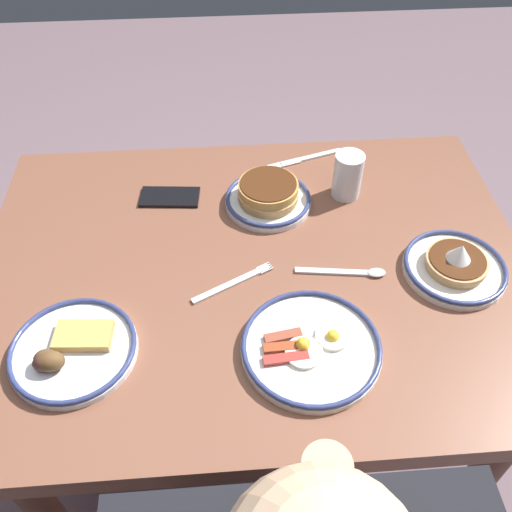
{
  "coord_description": "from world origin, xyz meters",
  "views": [
    {
      "loc": [
        0.06,
        0.81,
        1.6
      ],
      "look_at": [
        -0.0,
        0.0,
        0.75
      ],
      "focal_mm": 38.44,
      "sensor_mm": 36.0,
      "label": 1
    }
  ],
  "objects_px": {
    "plate_far_companion": "(311,347)",
    "cell_phone": "(170,197)",
    "plate_near_main": "(268,196)",
    "drinking_glass": "(347,177)",
    "plate_center_pancakes": "(71,350)",
    "plate_far_side": "(455,266)",
    "fork_near": "(233,283)",
    "butter_knife": "(305,159)",
    "tea_spoon": "(353,272)"
  },
  "relations": [
    {
      "from": "plate_far_side",
      "to": "tea_spoon",
      "type": "bearing_deg",
      "value": -2.75
    },
    {
      "from": "plate_far_companion",
      "to": "fork_near",
      "type": "xyz_separation_m",
      "value": [
        0.14,
        -0.18,
        -0.01
      ]
    },
    {
      "from": "plate_far_companion",
      "to": "fork_near",
      "type": "distance_m",
      "value": 0.23
    },
    {
      "from": "drinking_glass",
      "to": "tea_spoon",
      "type": "relative_size",
      "value": 0.6
    },
    {
      "from": "plate_far_side",
      "to": "fork_near",
      "type": "bearing_deg",
      "value": -0.04
    },
    {
      "from": "tea_spoon",
      "to": "butter_knife",
      "type": "bearing_deg",
      "value": -83.42
    },
    {
      "from": "fork_near",
      "to": "butter_knife",
      "type": "height_order",
      "value": "same"
    },
    {
      "from": "cell_phone",
      "to": "butter_knife",
      "type": "xyz_separation_m",
      "value": [
        -0.35,
        -0.13,
        -0.0
      ]
    },
    {
      "from": "cell_phone",
      "to": "plate_far_side",
      "type": "bearing_deg",
      "value": 160.02
    },
    {
      "from": "plate_center_pancakes",
      "to": "cell_phone",
      "type": "height_order",
      "value": "plate_center_pancakes"
    },
    {
      "from": "plate_near_main",
      "to": "drinking_glass",
      "type": "distance_m",
      "value": 0.2
    },
    {
      "from": "plate_far_side",
      "to": "tea_spoon",
      "type": "relative_size",
      "value": 1.13
    },
    {
      "from": "cell_phone",
      "to": "butter_knife",
      "type": "distance_m",
      "value": 0.38
    },
    {
      "from": "plate_near_main",
      "to": "plate_far_side",
      "type": "bearing_deg",
      "value": 146.56
    },
    {
      "from": "plate_near_main",
      "to": "fork_near",
      "type": "relative_size",
      "value": 1.17
    },
    {
      "from": "plate_near_main",
      "to": "butter_knife",
      "type": "height_order",
      "value": "plate_near_main"
    },
    {
      "from": "tea_spoon",
      "to": "plate_near_main",
      "type": "bearing_deg",
      "value": -55.97
    },
    {
      "from": "fork_near",
      "to": "plate_near_main",
      "type": "bearing_deg",
      "value": -111.05
    },
    {
      "from": "plate_near_main",
      "to": "butter_knife",
      "type": "distance_m",
      "value": 0.21
    },
    {
      "from": "plate_far_side",
      "to": "butter_knife",
      "type": "height_order",
      "value": "plate_far_side"
    },
    {
      "from": "plate_near_main",
      "to": "plate_far_side",
      "type": "height_order",
      "value": "plate_far_side"
    },
    {
      "from": "plate_center_pancakes",
      "to": "fork_near",
      "type": "bearing_deg",
      "value": -153.69
    },
    {
      "from": "butter_knife",
      "to": "fork_near",
      "type": "bearing_deg",
      "value": 63.37
    },
    {
      "from": "plate_center_pancakes",
      "to": "tea_spoon",
      "type": "height_order",
      "value": "plate_center_pancakes"
    },
    {
      "from": "cell_phone",
      "to": "tea_spoon",
      "type": "bearing_deg",
      "value": 150.28
    },
    {
      "from": "fork_near",
      "to": "plate_far_companion",
      "type": "bearing_deg",
      "value": 127.88
    },
    {
      "from": "plate_near_main",
      "to": "butter_knife",
      "type": "bearing_deg",
      "value": -123.91
    },
    {
      "from": "plate_center_pancakes",
      "to": "drinking_glass",
      "type": "relative_size",
      "value": 2.08
    },
    {
      "from": "plate_near_main",
      "to": "plate_far_side",
      "type": "distance_m",
      "value": 0.46
    },
    {
      "from": "plate_center_pancakes",
      "to": "plate_far_side",
      "type": "bearing_deg",
      "value": -168.94
    },
    {
      "from": "plate_center_pancakes",
      "to": "tea_spoon",
      "type": "relative_size",
      "value": 1.24
    },
    {
      "from": "drinking_glass",
      "to": "butter_knife",
      "type": "xyz_separation_m",
      "value": [
        0.08,
        -0.15,
        -0.05
      ]
    },
    {
      "from": "tea_spoon",
      "to": "plate_center_pancakes",
      "type": "bearing_deg",
      "value": 16.07
    },
    {
      "from": "plate_near_main",
      "to": "plate_far_companion",
      "type": "relative_size",
      "value": 0.78
    },
    {
      "from": "plate_far_companion",
      "to": "tea_spoon",
      "type": "bearing_deg",
      "value": -122.32
    },
    {
      "from": "plate_near_main",
      "to": "plate_far_side",
      "type": "relative_size",
      "value": 0.95
    },
    {
      "from": "plate_far_side",
      "to": "drinking_glass",
      "type": "height_order",
      "value": "drinking_glass"
    },
    {
      "from": "butter_knife",
      "to": "tea_spoon",
      "type": "xyz_separation_m",
      "value": [
        -0.05,
        0.41,
        0.0
      ]
    },
    {
      "from": "plate_far_side",
      "to": "drinking_glass",
      "type": "xyz_separation_m",
      "value": [
        0.19,
        -0.27,
        0.03
      ]
    },
    {
      "from": "plate_far_side",
      "to": "fork_near",
      "type": "height_order",
      "value": "plate_far_side"
    },
    {
      "from": "plate_center_pancakes",
      "to": "butter_knife",
      "type": "xyz_separation_m",
      "value": [
        -0.52,
        -0.58,
        -0.01
      ]
    },
    {
      "from": "plate_far_companion",
      "to": "cell_phone",
      "type": "height_order",
      "value": "plate_far_companion"
    },
    {
      "from": "plate_near_main",
      "to": "drinking_glass",
      "type": "bearing_deg",
      "value": -173.23
    },
    {
      "from": "tea_spoon",
      "to": "plate_far_companion",
      "type": "bearing_deg",
      "value": 57.68
    },
    {
      "from": "plate_near_main",
      "to": "plate_far_companion",
      "type": "bearing_deg",
      "value": 95.69
    },
    {
      "from": "plate_center_pancakes",
      "to": "plate_far_companion",
      "type": "height_order",
      "value": "plate_center_pancakes"
    },
    {
      "from": "plate_far_side",
      "to": "butter_knife",
      "type": "xyz_separation_m",
      "value": [
        0.26,
        -0.42,
        -0.02
      ]
    },
    {
      "from": "plate_near_main",
      "to": "drinking_glass",
      "type": "xyz_separation_m",
      "value": [
        -0.19,
        -0.02,
        0.03
      ]
    },
    {
      "from": "drinking_glass",
      "to": "cell_phone",
      "type": "distance_m",
      "value": 0.44
    },
    {
      "from": "plate_near_main",
      "to": "plate_center_pancakes",
      "type": "xyz_separation_m",
      "value": [
        0.41,
        0.4,
        -0.01
      ]
    }
  ]
}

